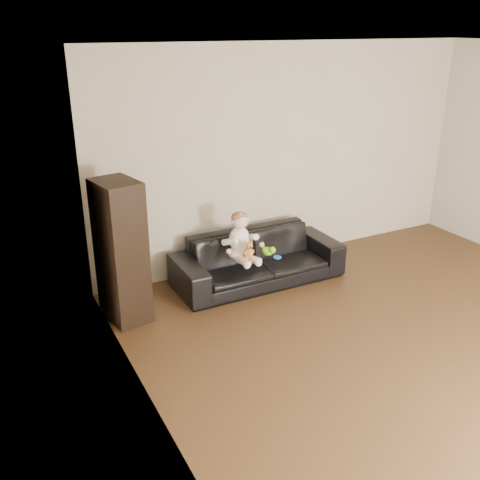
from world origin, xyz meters
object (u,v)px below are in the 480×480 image
cabinet (121,252)px  toy_blue_disc (277,257)px  toy_green (267,251)px  toy_rattle (265,250)px  baby (241,239)px  sofa (258,258)px  teddy_bear (249,250)px

cabinet → toy_blue_disc: (1.69, -0.14, -0.34)m
toy_green → toy_rattle: bearing=90.0°
toy_rattle → cabinet: bearing=-179.0°
cabinet → baby: bearing=-10.6°
sofa → toy_rattle: bearing=-69.9°
toy_green → toy_blue_disc: toy_green is taller
cabinet → teddy_bear: (1.32, -0.15, -0.18)m
toy_blue_disc → teddy_bear: bearing=-178.9°
sofa → toy_green: bearing=-77.5°
cabinet → teddy_bear: cabinet is taller
baby → cabinet: bearing=169.8°
teddy_bear → cabinet: bearing=169.0°
toy_green → toy_blue_disc: bearing=-60.4°
toy_blue_disc → toy_green: bearing=119.6°
toy_green → toy_rattle: toy_green is taller
baby → toy_green: 0.37m
sofa → toy_blue_disc: bearing=-69.7°
toy_blue_disc → sofa: bearing=110.1°
toy_rattle → toy_green: bearing=-90.0°
teddy_bear → toy_blue_disc: (0.37, 0.01, -0.16)m
sofa → toy_rattle: size_ratio=27.50×
sofa → toy_blue_disc: (0.10, -0.26, 0.10)m
sofa → baby: bearing=-158.7°
sofa → toy_rattle: (0.03, -0.09, 0.12)m
baby → toy_blue_disc: bearing=-33.2°
teddy_bear → baby: bearing=89.0°
sofa → toy_blue_disc: 0.30m
cabinet → toy_blue_disc: 1.73m
sofa → teddy_bear: 0.46m
teddy_bear → toy_rattle: teddy_bear is taller
toy_green → toy_rattle: size_ratio=1.94×
sofa → baby: 0.44m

